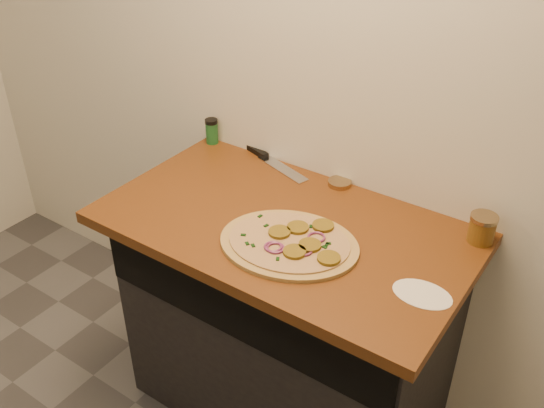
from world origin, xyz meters
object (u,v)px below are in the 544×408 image
Objects in this scene: chefs_knife at (268,159)px; spice_shaker at (212,131)px; pizza at (290,243)px; salsa_jar at (482,228)px.

spice_shaker is (-0.27, -0.01, 0.04)m from chefs_knife.
spice_shaker reaches higher than pizza.
chefs_knife is 3.88× the size of salsa_jar.
salsa_jar reaches higher than pizza.
spice_shaker is (-0.64, 0.40, 0.04)m from pizza.
spice_shaker reaches higher than salsa_jar.
pizza is at bearing -32.24° from spice_shaker.
spice_shaker is at bearing -178.63° from chefs_knife.
salsa_jar is at bearing -2.44° from spice_shaker.
salsa_jar is (0.83, -0.05, 0.04)m from chefs_knife.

